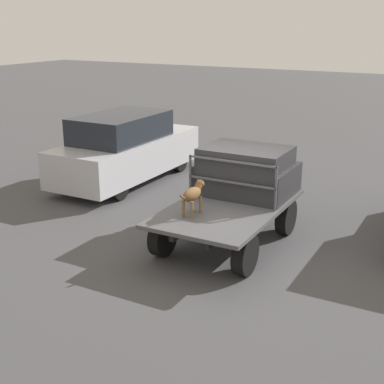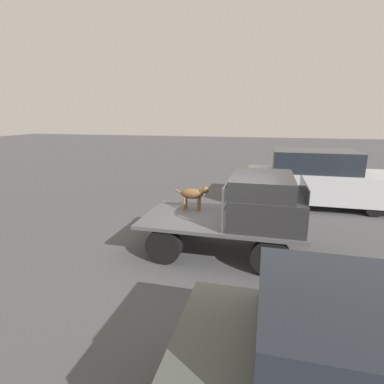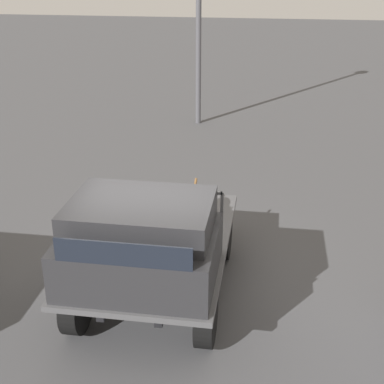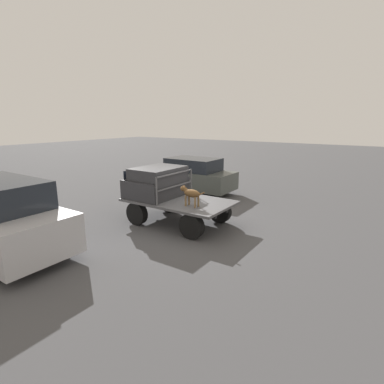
{
  "view_description": "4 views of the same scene",
  "coord_description": "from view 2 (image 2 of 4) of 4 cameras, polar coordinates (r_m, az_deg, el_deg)",
  "views": [
    {
      "loc": [
        -9.46,
        -4.33,
        4.5
      ],
      "look_at": [
        -0.81,
        0.4,
        1.31
      ],
      "focal_mm": 50.0,
      "sensor_mm": 36.0,
      "label": 1
    },
    {
      "loc": [
        0.92,
        -6.61,
        3.16
      ],
      "look_at": [
        -0.81,
        0.4,
        1.31
      ],
      "focal_mm": 28.0,
      "sensor_mm": 36.0,
      "label": 2
    },
    {
      "loc": [
        6.81,
        1.58,
        4.72
      ],
      "look_at": [
        -0.81,
        0.4,
        1.31
      ],
      "focal_mm": 50.0,
      "sensor_mm": 36.0,
      "label": 3
    },
    {
      "loc": [
        -5.89,
        7.93,
        3.5
      ],
      "look_at": [
        -0.81,
        0.4,
        1.31
      ],
      "focal_mm": 28.0,
      "sensor_mm": 36.0,
      "label": 4
    }
  ],
  "objects": [
    {
      "name": "truck_headboard",
      "position": [
        6.87,
        7.01,
        -0.08
      ],
      "size": [
        0.04,
        1.97,
        0.92
      ],
      "color": "#4C4C4F",
      "rests_on": "flatbed_truck"
    },
    {
      "name": "parked_pickup_far",
      "position": [
        11.51,
        22.93,
        2.24
      ],
      "size": [
        5.09,
        1.95,
        1.99
      ],
      "rotation": [
        0.0,
        0.0,
        -0.1
      ],
      "color": "black",
      "rests_on": "ground"
    },
    {
      "name": "dog",
      "position": [
        7.45,
        0.42,
        -0.4
      ],
      "size": [
        0.92,
        0.25,
        0.66
      ],
      "rotation": [
        0.0,
        0.0,
        0.28
      ],
      "color": "brown",
      "rests_on": "flatbed_truck"
    },
    {
      "name": "flatbed_truck",
      "position": [
        7.14,
        5.62,
        -6.63
      ],
      "size": [
        3.64,
        2.09,
        0.85
      ],
      "color": "black",
      "rests_on": "ground"
    },
    {
      "name": "truck_cab",
      "position": [
        6.85,
        13.73,
        -1.42
      ],
      "size": [
        1.55,
        1.97,
        1.05
      ],
      "color": "#28282B",
      "rests_on": "flatbed_truck"
    },
    {
      "name": "ground_plane",
      "position": [
        7.38,
        5.5,
        -11.06
      ],
      "size": [
        80.0,
        80.0,
        0.0
      ],
      "primitive_type": "plane",
      "color": "#474749"
    }
  ]
}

